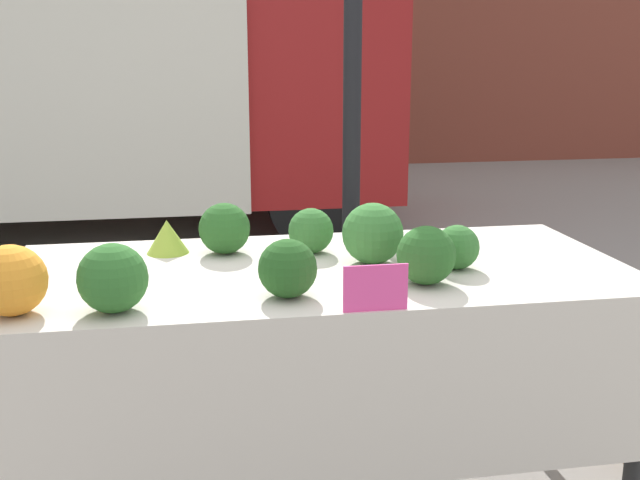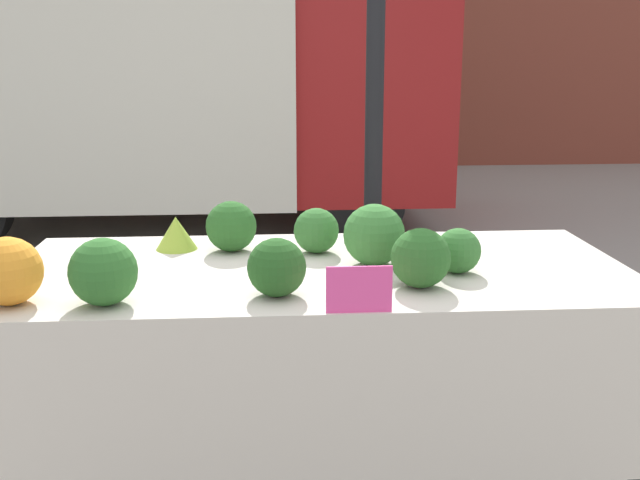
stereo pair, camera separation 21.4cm
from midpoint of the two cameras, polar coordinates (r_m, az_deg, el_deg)
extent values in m
cylinder|color=black|center=(2.90, 6.37, 12.40)|extent=(0.07, 0.07, 2.64)
cube|color=silver|center=(6.36, -15.54, 12.76)|extent=(3.07, 2.09, 2.04)
cube|color=maroon|center=(6.32, 4.17, 10.62)|extent=(1.17, 1.92, 1.47)
cylinder|color=black|center=(5.55, 4.08, 2.87)|extent=(0.66, 0.22, 0.66)
cylinder|color=black|center=(7.22, 2.19, 5.47)|extent=(0.66, 0.22, 0.66)
cylinder|color=black|center=(7.47, -20.17, 4.91)|extent=(0.66, 0.22, 0.66)
cube|color=beige|center=(2.16, 2.83, -2.48)|extent=(1.78, 0.82, 0.03)
cube|color=beige|center=(1.87, 4.24, -12.90)|extent=(1.78, 0.01, 0.44)
cylinder|color=black|center=(2.67, -16.35, -8.84)|extent=(0.05, 0.05, 0.77)
cylinder|color=black|center=(2.83, 18.91, -7.78)|extent=(0.05, 0.05, 0.77)
sphere|color=orange|center=(1.93, -19.84, -2.30)|extent=(0.17, 0.17, 0.17)
cone|color=#93B238|center=(2.36, -8.39, 0.50)|extent=(0.13, 0.13, 0.10)
sphere|color=#285B23|center=(2.32, -4.18, 1.02)|extent=(0.16, 0.16, 0.16)
sphere|color=#2D6628|center=(1.86, -13.07, -2.43)|extent=(0.17, 0.17, 0.17)
sphere|color=#336B2D|center=(2.14, 13.32, -0.84)|extent=(0.13, 0.13, 0.13)
sphere|color=#285B23|center=(1.98, 10.76, -1.41)|extent=(0.16, 0.16, 0.16)
sphere|color=#23511E|center=(1.88, -0.08, -2.15)|extent=(0.15, 0.15, 0.15)
sphere|color=#387533|center=(2.17, 6.97, 0.36)|extent=(0.18, 0.18, 0.18)
sphere|color=#336B2D|center=(2.29, 2.35, 0.69)|extent=(0.14, 0.14, 0.14)
cube|color=#EF4793|center=(1.77, 6.46, -3.82)|extent=(0.16, 0.01, 0.11)
camera|label=1|loc=(0.11, -87.14, 0.71)|focal=42.00mm
camera|label=2|loc=(0.11, 92.86, -0.71)|focal=42.00mm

